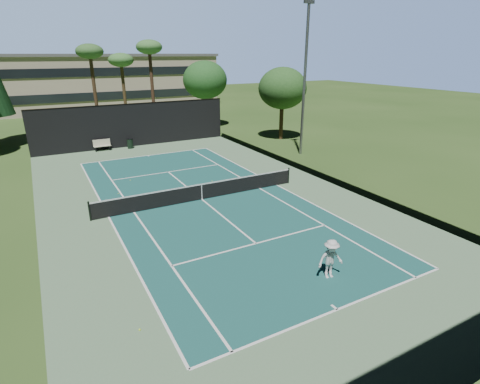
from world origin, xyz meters
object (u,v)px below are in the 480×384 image
at_px(tennis_ball_b, 118,194).
at_px(tennis_ball_c, 212,181).
at_px(tennis_ball_d, 130,180).
at_px(park_bench, 102,145).
at_px(player, 331,259).
at_px(tennis_ball_a, 140,330).
at_px(tennis_net, 202,191).
at_px(trash_bin, 130,143).

relative_size(tennis_ball_b, tennis_ball_c, 0.90).
distance_m(tennis_ball_c, tennis_ball_d, 5.75).
xyz_separation_m(tennis_ball_b, park_bench, (1.12, 12.19, 0.52)).
distance_m(player, tennis_ball_a, 7.48).
relative_size(tennis_net, park_bench, 8.60).
height_order(tennis_net, tennis_ball_b, tennis_net).
bearing_deg(trash_bin, tennis_ball_c, -77.85).
bearing_deg(tennis_ball_a, trash_bin, 77.39).
bearing_deg(tennis_ball_d, tennis_net, -62.66).
bearing_deg(tennis_ball_a, tennis_ball_c, 56.46).
bearing_deg(tennis_ball_c, tennis_ball_d, 149.39).
relative_size(tennis_ball_a, tennis_ball_b, 1.23).
relative_size(tennis_ball_a, park_bench, 0.05).
height_order(tennis_ball_b, tennis_ball_c, tennis_ball_c).
height_order(tennis_net, tennis_ball_a, tennis_net).
distance_m(tennis_ball_b, park_bench, 12.25).
relative_size(tennis_ball_b, trash_bin, 0.06).
bearing_deg(park_bench, tennis_ball_a, -97.07).
bearing_deg(park_bench, tennis_ball_b, -95.26).
xyz_separation_m(tennis_net, trash_bin, (-0.71, 15.29, -0.08)).
xyz_separation_m(tennis_ball_b, tennis_ball_d, (1.30, 2.31, 0.00)).
distance_m(tennis_ball_a, park_bench, 25.46).
bearing_deg(trash_bin, tennis_ball_d, -103.38).
xyz_separation_m(tennis_net, tennis_ball_b, (-4.27, 3.45, -0.53)).
height_order(player, trash_bin, player).
bearing_deg(player, tennis_ball_c, 97.02).
bearing_deg(tennis_net, tennis_ball_d, 117.34).
xyz_separation_m(player, park_bench, (-4.28, 25.80, -0.27)).
bearing_deg(park_bench, tennis_ball_c, -68.20).
bearing_deg(tennis_ball_d, player, -75.54).
xyz_separation_m(tennis_ball_d, park_bench, (-0.17, 9.88, 0.52)).
relative_size(tennis_net, tennis_ball_b, 215.48).
bearing_deg(tennis_net, park_bench, 101.40).
height_order(tennis_net, tennis_ball_c, tennis_net).
bearing_deg(tennis_ball_b, tennis_ball_d, 60.69).
bearing_deg(tennis_ball_c, tennis_ball_b, 174.34).
relative_size(tennis_net, tennis_ball_a, 175.24).
xyz_separation_m(tennis_ball_c, tennis_ball_d, (-4.95, 2.93, -0.00)).
height_order(player, tennis_ball_a, player).
relative_size(tennis_ball_c, park_bench, 0.04).
bearing_deg(tennis_net, tennis_ball_a, -123.16).
distance_m(tennis_net, tennis_ball_d, 6.51).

